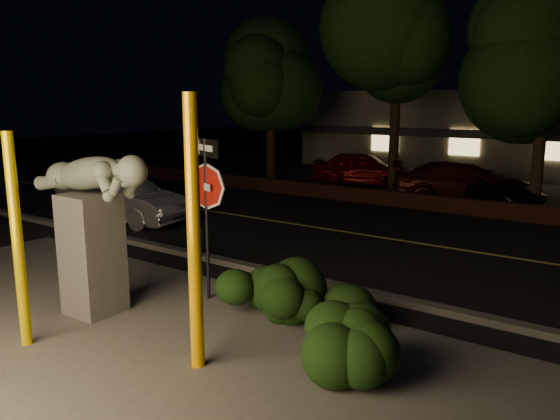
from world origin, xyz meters
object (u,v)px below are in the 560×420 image
object	(u,v)px
yellow_pole_left	(18,242)
silver_sedan	(122,200)
parked_car_darkred	(465,183)
yellow_pole_right	(194,236)
parked_car_dark	(480,188)
signpost	(206,187)
parked_car_red	(363,169)
sculpture	(91,216)

from	to	relation	value
yellow_pole_left	silver_sedan	distance (m)	8.27
parked_car_darkred	yellow_pole_right	bearing A→B (deg)	160.24
parked_car_dark	yellow_pole_left	bearing A→B (deg)	-170.39
signpost	silver_sedan	xyz separation A→B (m)	(-6.36, 3.20, -1.35)
signpost	yellow_pole_left	bearing A→B (deg)	-83.76
yellow_pole_right	parked_car_dark	xyz separation A→B (m)	(-0.33, 13.92, -1.18)
yellow_pole_left	parked_car_red	distance (m)	16.89
yellow_pole_left	yellow_pole_right	distance (m)	2.66
parked_car_red	yellow_pole_right	bearing A→B (deg)	-178.36
yellow_pole_left	parked_car_dark	bearing A→B (deg)	81.85
sculpture	parked_car_red	xyz separation A→B (m)	(-2.95, 15.23, -0.95)
yellow_pole_left	sculpture	distance (m)	1.37
silver_sedan	parked_car_darkred	xyz separation A→B (m)	(7.14, 8.75, 0.04)
silver_sedan	yellow_pole_right	bearing A→B (deg)	-129.34
yellow_pole_right	signpost	xyz separation A→B (m)	(-1.61, 1.94, 0.24)
yellow_pole_left	signpost	distance (m)	3.07
parked_car_darkred	sculpture	bearing A→B (deg)	149.12
yellow_pole_left	yellow_pole_right	bearing A→B (deg)	21.35
yellow_pole_left	yellow_pole_right	world-z (taller)	yellow_pole_right
parked_car_red	parked_car_dark	world-z (taller)	parked_car_red
sculpture	silver_sedan	world-z (taller)	sculpture
parked_car_dark	parked_car_red	bearing A→B (deg)	89.95
signpost	parked_car_darkred	distance (m)	12.04
parked_car_red	signpost	bearing A→B (deg)	178.17
parked_car_red	parked_car_dark	bearing A→B (deg)	-125.91
parked_car_dark	sculpture	bearing A→B (deg)	-171.99
signpost	silver_sedan	distance (m)	7.25
parked_car_darkred	signpost	bearing A→B (deg)	153.07
yellow_pole_right	parked_car_darkred	size ratio (longest dim) A/B	0.73
parked_car_darkred	yellow_pole_left	bearing A→B (deg)	150.54
sculpture	signpost	bearing A→B (deg)	55.47
yellow_pole_left	parked_car_red	bearing A→B (deg)	100.73
signpost	silver_sedan	bearing A→B (deg)	175.88
signpost	parked_car_dark	size ratio (longest dim) A/B	0.65
sculpture	parked_car_red	bearing A→B (deg)	100.21
silver_sedan	parked_car_darkred	size ratio (longest dim) A/B	0.83
signpost	parked_car_darkred	xyz separation A→B (m)	(0.78, 11.95, -1.31)
yellow_pole_left	parked_car_darkred	distance (m)	14.97
silver_sedan	parked_car_darkred	distance (m)	11.30
yellow_pole_right	sculpture	world-z (taller)	yellow_pole_right
yellow_pole_right	sculpture	xyz separation A→B (m)	(-2.66, 0.38, -0.13)
yellow_pole_right	silver_sedan	world-z (taller)	yellow_pole_right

